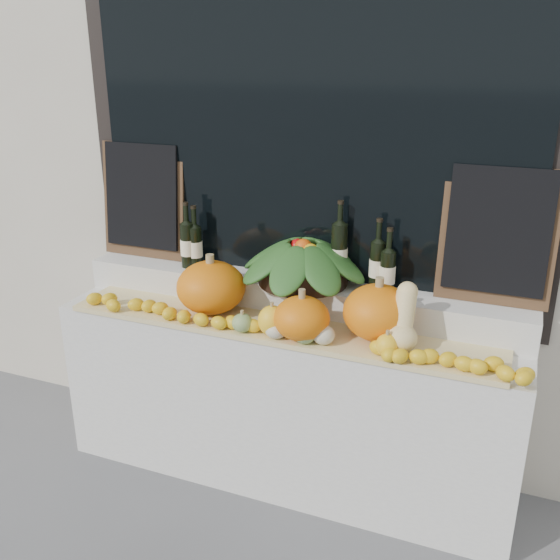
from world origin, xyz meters
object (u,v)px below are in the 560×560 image
(pumpkin_left, at_px, (211,287))
(wine_bottle_tall, at_px, (339,253))
(produce_bowl, at_px, (303,261))
(pumpkin_right, at_px, (378,312))
(butternut_squash, at_px, (403,323))

(pumpkin_left, xyz_separation_m, wine_bottle_tall, (0.57, 0.26, 0.16))
(pumpkin_left, distance_m, produce_bowl, 0.47)
(wine_bottle_tall, bearing_deg, produce_bowl, -163.70)
(pumpkin_right, bearing_deg, butternut_squash, -29.41)
(butternut_squash, bearing_deg, pumpkin_right, 150.59)
(produce_bowl, bearing_deg, butternut_squash, -26.46)
(pumpkin_right, xyz_separation_m, butternut_squash, (0.13, -0.07, -0.00))
(pumpkin_left, distance_m, pumpkin_right, 0.83)
(butternut_squash, xyz_separation_m, wine_bottle_tall, (-0.39, 0.32, 0.17))
(pumpkin_left, height_order, produce_bowl, produce_bowl)
(wine_bottle_tall, bearing_deg, pumpkin_right, -44.12)
(produce_bowl, bearing_deg, wine_bottle_tall, 16.30)
(pumpkin_right, bearing_deg, wine_bottle_tall, 135.88)
(pumpkin_right, relative_size, butternut_squash, 1.08)
(butternut_squash, bearing_deg, wine_bottle_tall, 140.02)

